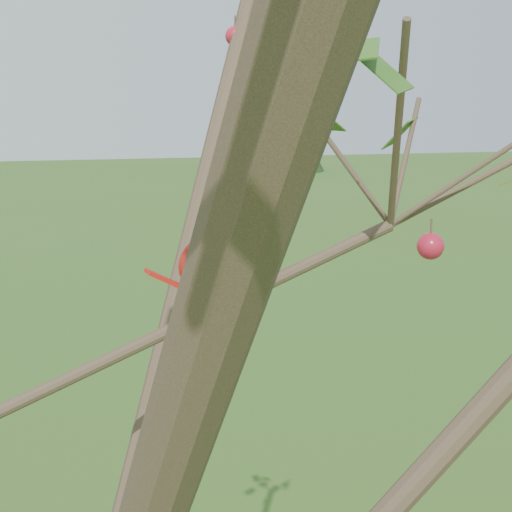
# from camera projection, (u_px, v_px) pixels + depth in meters

# --- Properties ---
(crabapple_tree) EXTENTS (2.35, 2.05, 2.95)m
(crabapple_tree) POSITION_uv_depth(u_px,v_px,m) (13.00, 324.00, 0.89)
(crabapple_tree) COLOR #3A2A1F
(crabapple_tree) RESTS_ON ground
(cardinal) EXTENTS (0.20, 0.10, 0.14)m
(cardinal) POSITION_uv_depth(u_px,v_px,m) (227.00, 262.00, 1.07)
(cardinal) COLOR red
(cardinal) RESTS_ON ground
(distant_trees) EXTENTS (44.38, 12.51, 3.85)m
(distant_trees) POSITION_uv_depth(u_px,v_px,m) (16.00, 136.00, 24.49)
(distant_trees) COLOR #3A2A1F
(distant_trees) RESTS_ON ground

